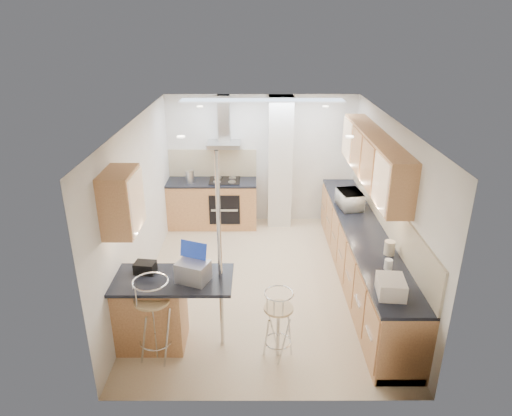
{
  "coord_description": "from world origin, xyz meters",
  "views": [
    {
      "loc": [
        -0.12,
        -6.11,
        3.78
      ],
      "look_at": [
        -0.11,
        0.2,
        1.15
      ],
      "focal_mm": 32.0,
      "sensor_mm": 36.0,
      "label": 1
    }
  ],
  "objects_px": {
    "laptop": "(193,272)",
    "bar_stool_near": "(154,320)",
    "bar_stool_end": "(278,324)",
    "bread_bin": "(391,287)",
    "microwave": "(350,200)"
  },
  "relations": [
    {
      "from": "bar_stool_end",
      "to": "bread_bin",
      "type": "xyz_separation_m",
      "value": [
        1.24,
        -0.08,
        0.57
      ]
    },
    {
      "from": "microwave",
      "to": "bar_stool_end",
      "type": "bearing_deg",
      "value": 143.75
    },
    {
      "from": "laptop",
      "to": "bar_stool_near",
      "type": "xyz_separation_m",
      "value": [
        -0.46,
        -0.2,
        -0.53
      ]
    },
    {
      "from": "bar_stool_near",
      "to": "bar_stool_end",
      "type": "xyz_separation_m",
      "value": [
        1.45,
        0.03,
        -0.09
      ]
    },
    {
      "from": "laptop",
      "to": "bar_stool_near",
      "type": "relative_size",
      "value": 0.33
    },
    {
      "from": "bar_stool_end",
      "to": "bread_bin",
      "type": "distance_m",
      "value": 1.37
    },
    {
      "from": "microwave",
      "to": "bar_stool_near",
      "type": "bearing_deg",
      "value": 123.47
    },
    {
      "from": "bar_stool_end",
      "to": "bread_bin",
      "type": "relative_size",
      "value": 2.4
    },
    {
      "from": "bar_stool_near",
      "to": "bread_bin",
      "type": "bearing_deg",
      "value": -12.64
    },
    {
      "from": "microwave",
      "to": "bread_bin",
      "type": "distance_m",
      "value": 2.53
    },
    {
      "from": "microwave",
      "to": "bread_bin",
      "type": "relative_size",
      "value": 1.36
    },
    {
      "from": "microwave",
      "to": "bar_stool_end",
      "type": "xyz_separation_m",
      "value": [
        -1.27,
        -2.45,
        -0.61
      ]
    },
    {
      "from": "bar_stool_end",
      "to": "microwave",
      "type": "bearing_deg",
      "value": -6.51
    },
    {
      "from": "bar_stool_near",
      "to": "bar_stool_end",
      "type": "height_order",
      "value": "bar_stool_near"
    },
    {
      "from": "laptop",
      "to": "bread_bin",
      "type": "height_order",
      "value": "laptop"
    }
  ]
}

